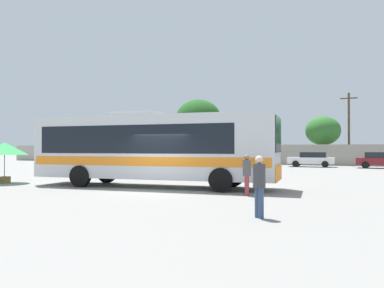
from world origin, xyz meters
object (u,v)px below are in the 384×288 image
(parked_car_rightmost_maroon, at_px, (381,160))
(coach_bus_silver_orange, at_px, (151,147))
(parked_car_second_black, at_px, (248,158))
(parked_car_leftmost_grey, at_px, (197,158))
(attendant_by_bus_door, at_px, (247,172))
(parked_car_third_white, at_px, (311,159))
(passenger_waiting_on_apron, at_px, (259,183))
(roadside_tree_left, at_px, (198,119))
(utility_pole_near, at_px, (349,127))
(roadside_tree_midright, at_px, (323,131))
(vendor_umbrella_near_gate_green, at_px, (5,149))
(roadside_tree_midleft, at_px, (255,130))

(parked_car_rightmost_maroon, bearing_deg, coach_bus_silver_orange, -116.34)
(parked_car_second_black, bearing_deg, parked_car_leftmost_grey, 179.60)
(attendant_by_bus_door, relative_size, parked_car_third_white, 0.36)
(parked_car_leftmost_grey, bearing_deg, parked_car_second_black, -0.40)
(parked_car_second_black, bearing_deg, passenger_waiting_on_apron, -74.87)
(roadside_tree_left, bearing_deg, parked_car_rightmost_maroon, -17.79)
(coach_bus_silver_orange, relative_size, parked_car_leftmost_grey, 2.91)
(parked_car_second_black, relative_size, parked_car_rightmost_maroon, 1.02)
(parked_car_leftmost_grey, height_order, utility_pole_near, utility_pole_near)
(coach_bus_silver_orange, distance_m, utility_pole_near, 30.89)
(parked_car_leftmost_grey, relative_size, utility_pole_near, 0.52)
(passenger_waiting_on_apron, height_order, roadside_tree_midright, roadside_tree_midright)
(parked_car_second_black, xyz_separation_m, roadside_tree_midright, (7.05, 6.56, 3.08))
(parked_car_rightmost_maroon, height_order, utility_pole_near, utility_pole_near)
(parked_car_rightmost_maroon, xyz_separation_m, utility_pole_near, (-2.83, 6.47, 3.40))
(coach_bus_silver_orange, bearing_deg, roadside_tree_midright, 78.87)
(attendant_by_bus_door, height_order, vendor_umbrella_near_gate_green, vendor_umbrella_near_gate_green)
(coach_bus_silver_orange, relative_size, attendant_by_bus_door, 7.46)
(parked_car_rightmost_maroon, xyz_separation_m, roadside_tree_left, (-21.00, 6.74, 4.91))
(parked_car_third_white, distance_m, parked_car_rightmost_maroon, 6.25)
(utility_pole_near, bearing_deg, passenger_waiting_on_apron, -92.98)
(passenger_waiting_on_apron, relative_size, vendor_umbrella_near_gate_green, 0.70)
(parked_car_leftmost_grey, xyz_separation_m, roadside_tree_left, (-2.48, 6.57, 4.90))
(parked_car_third_white, bearing_deg, vendor_umbrella_near_gate_green, -117.96)
(roadside_tree_midright, bearing_deg, utility_pole_near, -4.48)
(parked_car_rightmost_maroon, distance_m, roadside_tree_midright, 9.24)
(passenger_waiting_on_apron, xyz_separation_m, parked_car_third_white, (-1.55, 29.66, -0.16))
(parked_car_rightmost_maroon, distance_m, roadside_tree_midleft, 16.54)
(parked_car_second_black, height_order, roadside_tree_midleft, roadside_tree_midleft)
(parked_car_rightmost_maroon, height_order, roadside_tree_midleft, roadside_tree_midleft)
(passenger_waiting_on_apron, bearing_deg, roadside_tree_midright, 91.43)
(parked_car_third_white, xyz_separation_m, roadside_tree_midleft, (-7.61, 7.99, 3.40))
(utility_pole_near, bearing_deg, coach_bus_silver_orange, -106.24)
(parked_car_leftmost_grey, bearing_deg, passenger_waiting_on_apron, -64.81)
(vendor_umbrella_near_gate_green, relative_size, roadside_tree_midleft, 0.39)
(coach_bus_silver_orange, bearing_deg, parked_car_third_white, 77.51)
(parked_car_leftmost_grey, bearing_deg, parked_car_third_white, 1.08)
(coach_bus_silver_orange, xyz_separation_m, parked_car_third_white, (5.21, 23.51, -1.16))
(vendor_umbrella_near_gate_green, height_order, roadside_tree_midleft, roadside_tree_midleft)
(attendant_by_bus_door, height_order, parked_car_second_black, attendant_by_bus_door)
(attendant_by_bus_door, distance_m, passenger_waiting_on_apron, 4.82)
(roadside_tree_midleft, bearing_deg, parked_car_second_black, -81.65)
(parked_car_leftmost_grey, bearing_deg, roadside_tree_midleft, 60.35)
(coach_bus_silver_orange, bearing_deg, parked_car_rightmost_maroon, 63.66)
(roadside_tree_midright, bearing_deg, roadside_tree_left, 179.81)
(coach_bus_silver_orange, xyz_separation_m, parked_car_second_black, (-1.19, 23.23, -1.17))
(roadside_tree_left, xyz_separation_m, roadside_tree_midleft, (7.16, 1.65, -1.52))
(attendant_by_bus_door, xyz_separation_m, roadside_tree_midleft, (-7.61, 33.10, 3.27))
(attendant_by_bus_door, xyz_separation_m, passenger_waiting_on_apron, (1.54, -4.56, 0.03))
(attendant_by_bus_door, xyz_separation_m, parked_car_rightmost_maroon, (6.23, 24.71, -0.12))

